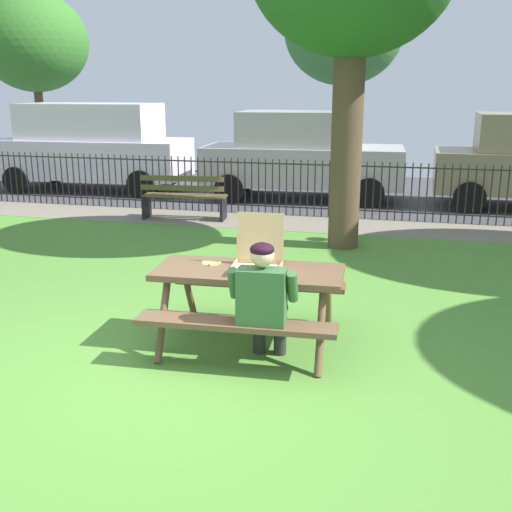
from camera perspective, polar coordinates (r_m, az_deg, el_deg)
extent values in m
cube|color=#548D36|center=(6.90, -2.89, -5.59)|extent=(28.00, 11.25, 0.02)
cube|color=gray|center=(11.51, 4.17, 3.00)|extent=(28.00, 1.40, 0.01)
cube|color=#424247|center=(15.14, 6.61, 5.92)|extent=(28.00, 6.07, 0.01)
cube|color=brown|center=(5.91, -0.67, -1.50)|extent=(1.84, 0.85, 0.06)
cube|color=brown|center=(5.46, -1.94, -6.32)|extent=(1.81, 0.37, 0.05)
cube|color=brown|center=(6.56, 0.39, -2.52)|extent=(1.81, 0.37, 0.05)
cylinder|color=brown|center=(5.85, -8.62, -5.86)|extent=(0.09, 0.44, 0.74)
cylinder|color=brown|center=(6.59, -6.24, -3.32)|extent=(0.09, 0.44, 0.74)
cylinder|color=brown|center=(5.55, 6.00, -6.95)|extent=(0.09, 0.44, 0.74)
cylinder|color=brown|center=(6.33, 6.68, -4.13)|extent=(0.09, 0.44, 0.74)
cube|color=tan|center=(5.83, -0.03, -1.38)|extent=(0.49, 0.49, 0.01)
cube|color=silver|center=(5.83, -0.03, -1.31)|extent=(0.45, 0.45, 0.00)
cube|color=tan|center=(5.61, -0.45, -1.75)|extent=(0.46, 0.04, 0.04)
cube|color=tan|center=(6.03, 0.36, -0.52)|extent=(0.46, 0.04, 0.04)
cube|color=tan|center=(5.86, -2.19, -1.00)|extent=(0.04, 0.46, 0.04)
cube|color=tan|center=(5.79, 2.16, -1.23)|extent=(0.04, 0.46, 0.04)
cube|color=tan|center=(5.99, 0.39, 1.84)|extent=(0.46, 0.09, 0.46)
cylinder|color=tan|center=(5.83, -0.03, -1.26)|extent=(0.39, 0.39, 0.01)
cylinder|color=#ECD574|center=(5.82, -0.03, -1.20)|extent=(0.36, 0.36, 0.00)
pyramid|color=#F6C86B|center=(6.13, -4.30, -0.57)|extent=(0.22, 0.21, 0.01)
cube|color=tan|center=(6.06, -3.82, -0.72)|extent=(0.11, 0.13, 0.02)
cylinder|color=#2A2A2A|center=(5.89, 0.31, -6.92)|extent=(0.12, 0.12, 0.44)
cylinder|color=#2A2A2A|center=(5.61, -0.09, -5.36)|extent=(0.17, 0.43, 0.15)
cylinder|color=#2A2A2A|center=(5.86, 2.24, -7.06)|extent=(0.12, 0.12, 0.44)
cylinder|color=#2A2A2A|center=(5.58, 1.94, -5.50)|extent=(0.17, 0.43, 0.15)
cube|color=#386638|center=(5.32, 0.53, -3.90)|extent=(0.43, 0.24, 0.52)
cylinder|color=#386638|center=(5.38, -2.09, -2.51)|extent=(0.10, 0.21, 0.31)
cylinder|color=#386638|center=(5.29, 3.41, -2.84)|extent=(0.10, 0.21, 0.31)
sphere|color=beige|center=(5.23, 0.58, 0.10)|extent=(0.21, 0.21, 0.21)
ellipsoid|color=black|center=(5.20, 0.56, 0.61)|extent=(0.21, 0.20, 0.12)
cylinder|color=#2D2823|center=(12.02, 4.85, 8.44)|extent=(22.58, 0.03, 0.03)
cylinder|color=#2D2823|center=(12.15, 4.76, 4.46)|extent=(22.58, 0.03, 0.03)
cylinder|color=#2D2823|center=(14.72, -22.23, 6.81)|extent=(0.02, 0.02, 1.10)
cylinder|color=#2D2823|center=(14.64, -21.78, 6.82)|extent=(0.02, 0.02, 1.10)
cylinder|color=#2D2823|center=(14.56, -21.33, 6.82)|extent=(0.02, 0.02, 1.10)
cylinder|color=#2D2823|center=(14.48, -20.87, 6.82)|extent=(0.02, 0.02, 1.10)
cylinder|color=#2D2823|center=(14.40, -20.40, 6.82)|extent=(0.02, 0.02, 1.10)
cylinder|color=#2D2823|center=(14.32, -19.94, 6.82)|extent=(0.02, 0.02, 1.10)
cylinder|color=#2D2823|center=(14.25, -19.46, 6.83)|extent=(0.02, 0.02, 1.10)
cylinder|color=#2D2823|center=(14.17, -18.98, 6.83)|extent=(0.02, 0.02, 1.10)
cylinder|color=#2D2823|center=(14.10, -18.50, 6.83)|extent=(0.02, 0.02, 1.10)
cylinder|color=#2D2823|center=(14.02, -18.01, 6.83)|extent=(0.02, 0.02, 1.10)
cylinder|color=#2D2823|center=(13.95, -17.52, 6.82)|extent=(0.02, 0.02, 1.10)
cylinder|color=#2D2823|center=(13.88, -17.02, 6.82)|extent=(0.02, 0.02, 1.10)
cylinder|color=#2D2823|center=(13.81, -16.51, 6.82)|extent=(0.02, 0.02, 1.10)
cylinder|color=#2D2823|center=(13.74, -16.00, 6.82)|extent=(0.02, 0.02, 1.10)
cylinder|color=#2D2823|center=(13.67, -15.49, 6.81)|extent=(0.02, 0.02, 1.10)
cylinder|color=#2D2823|center=(13.60, -14.97, 6.81)|extent=(0.02, 0.02, 1.10)
cylinder|color=#2D2823|center=(13.53, -14.44, 6.81)|extent=(0.02, 0.02, 1.10)
cylinder|color=#2D2823|center=(13.47, -13.91, 6.80)|extent=(0.02, 0.02, 1.10)
cylinder|color=#2D2823|center=(13.40, -13.38, 6.80)|extent=(0.02, 0.02, 1.10)
cylinder|color=#2D2823|center=(13.34, -12.84, 6.79)|extent=(0.02, 0.02, 1.10)
cylinder|color=#2D2823|center=(13.28, -12.29, 6.78)|extent=(0.02, 0.02, 1.10)
cylinder|color=#2D2823|center=(13.22, -11.74, 6.77)|extent=(0.02, 0.02, 1.10)
cylinder|color=#2D2823|center=(13.16, -11.19, 6.77)|extent=(0.02, 0.02, 1.10)
cylinder|color=#2D2823|center=(13.10, -10.63, 6.76)|extent=(0.02, 0.02, 1.10)
cylinder|color=#2D2823|center=(13.04, -10.06, 6.75)|extent=(0.02, 0.02, 1.10)
cylinder|color=#2D2823|center=(12.99, -9.49, 6.74)|extent=(0.02, 0.02, 1.10)
cylinder|color=#2D2823|center=(12.93, -8.92, 6.72)|extent=(0.02, 0.02, 1.10)
cylinder|color=#2D2823|center=(12.88, -8.34, 6.71)|extent=(0.02, 0.02, 1.10)
cylinder|color=#2D2823|center=(12.83, -7.75, 6.70)|extent=(0.02, 0.02, 1.10)
cylinder|color=#2D2823|center=(12.78, -7.16, 6.69)|extent=(0.02, 0.02, 1.10)
cylinder|color=#2D2823|center=(12.73, -6.57, 6.67)|extent=(0.02, 0.02, 1.10)
cylinder|color=#2D2823|center=(12.68, -5.97, 6.66)|extent=(0.02, 0.02, 1.10)
cylinder|color=#2D2823|center=(12.63, -5.37, 6.64)|extent=(0.02, 0.02, 1.10)
cylinder|color=#2D2823|center=(12.59, -4.76, 6.62)|extent=(0.02, 0.02, 1.10)
cylinder|color=#2D2823|center=(12.54, -4.15, 6.61)|extent=(0.02, 0.02, 1.10)
cylinder|color=#2D2823|center=(12.50, -3.53, 6.59)|extent=(0.02, 0.02, 1.10)
cylinder|color=#2D2823|center=(12.46, -2.91, 6.57)|extent=(0.02, 0.02, 1.10)
cylinder|color=#2D2823|center=(12.42, -2.29, 6.55)|extent=(0.02, 0.02, 1.10)
cylinder|color=#2D2823|center=(12.38, -1.66, 6.52)|extent=(0.02, 0.02, 1.10)
cylinder|color=#2D2823|center=(12.35, -1.03, 6.50)|extent=(0.02, 0.02, 1.10)
cylinder|color=#2D2823|center=(12.31, -0.39, 6.48)|extent=(0.02, 0.02, 1.10)
cylinder|color=#2D2823|center=(12.28, 0.24, 6.45)|extent=(0.02, 0.02, 1.10)
cylinder|color=#2D2823|center=(12.25, 0.89, 6.43)|extent=(0.02, 0.02, 1.10)
cylinder|color=#2D2823|center=(12.22, 1.53, 6.40)|extent=(0.02, 0.02, 1.10)
cylinder|color=#2D2823|center=(12.19, 2.18, 6.38)|extent=(0.02, 0.02, 1.10)
cylinder|color=#2D2823|center=(12.16, 2.83, 6.35)|extent=(0.02, 0.02, 1.10)
cylinder|color=#2D2823|center=(12.13, 3.48, 6.32)|extent=(0.02, 0.02, 1.10)
cylinder|color=#2D2823|center=(12.11, 4.14, 6.29)|extent=(0.02, 0.02, 1.10)
cylinder|color=#2D2823|center=(12.09, 4.80, 6.26)|extent=(0.02, 0.02, 1.10)
cylinder|color=#2D2823|center=(12.07, 5.46, 6.23)|extent=(0.02, 0.02, 1.10)
cylinder|color=#2D2823|center=(12.05, 6.12, 6.19)|extent=(0.02, 0.02, 1.10)
cylinder|color=#2D2823|center=(12.03, 6.79, 6.16)|extent=(0.02, 0.02, 1.10)
cylinder|color=#2D2823|center=(12.01, 7.45, 6.13)|extent=(0.02, 0.02, 1.10)
cylinder|color=#2D2823|center=(12.00, 8.12, 6.09)|extent=(0.02, 0.02, 1.10)
cylinder|color=#2D2823|center=(11.99, 8.79, 6.05)|extent=(0.02, 0.02, 1.10)
cylinder|color=#2D2823|center=(11.97, 9.46, 6.02)|extent=(0.02, 0.02, 1.10)
cylinder|color=#2D2823|center=(11.96, 10.14, 5.98)|extent=(0.02, 0.02, 1.10)
cylinder|color=#2D2823|center=(11.96, 10.81, 5.94)|extent=(0.02, 0.02, 1.10)
cylinder|color=#2D2823|center=(11.95, 11.48, 5.90)|extent=(0.02, 0.02, 1.10)
cylinder|color=#2D2823|center=(11.95, 12.16, 5.86)|extent=(0.02, 0.02, 1.10)
cylinder|color=#2D2823|center=(11.94, 12.83, 5.82)|extent=(0.02, 0.02, 1.10)
cylinder|color=#2D2823|center=(11.94, 13.51, 5.78)|extent=(0.02, 0.02, 1.10)
cylinder|color=#2D2823|center=(11.94, 14.18, 5.73)|extent=(0.02, 0.02, 1.10)
cylinder|color=#2D2823|center=(11.94, 14.86, 5.69)|extent=(0.02, 0.02, 1.10)
cylinder|color=#2D2823|center=(11.95, 15.53, 5.64)|extent=(0.02, 0.02, 1.10)
cylinder|color=#2D2823|center=(11.95, 16.21, 5.60)|extent=(0.02, 0.02, 1.10)
cylinder|color=#2D2823|center=(11.96, 16.88, 5.55)|extent=(0.02, 0.02, 1.10)
cylinder|color=#2D2823|center=(11.97, 17.55, 5.51)|extent=(0.02, 0.02, 1.10)
cylinder|color=#2D2823|center=(11.98, 18.22, 5.46)|extent=(0.02, 0.02, 1.10)
cylinder|color=#2D2823|center=(11.99, 18.89, 5.41)|extent=(0.02, 0.02, 1.10)
cylinder|color=#2D2823|center=(12.00, 19.56, 5.36)|extent=(0.02, 0.02, 1.10)
cylinder|color=#2D2823|center=(12.02, 20.23, 5.31)|extent=(0.02, 0.02, 1.10)
cylinder|color=#2D2823|center=(12.03, 20.89, 5.26)|extent=(0.02, 0.02, 1.10)
cylinder|color=#2D2823|center=(12.05, 21.55, 5.21)|extent=(0.02, 0.02, 1.10)
cylinder|color=#2D2823|center=(12.07, 22.21, 5.16)|extent=(0.02, 0.02, 1.10)
cube|color=brown|center=(12.07, -6.42, 5.67)|extent=(1.60, 0.24, 0.04)
cube|color=brown|center=(11.94, -6.59, 5.56)|extent=(1.60, 0.24, 0.04)
cube|color=brown|center=(11.81, -6.77, 5.44)|extent=(1.60, 0.24, 0.04)
cube|color=brown|center=(11.72, -6.88, 6.26)|extent=(1.60, 0.20, 0.11)
cube|color=brown|center=(11.69, -6.90, 7.13)|extent=(1.60, 0.20, 0.11)
cube|color=black|center=(11.75, -3.04, 4.39)|extent=(0.09, 0.44, 0.44)
cube|color=black|center=(12.15, -10.09, 4.54)|extent=(0.09, 0.44, 0.44)
cylinder|color=brown|center=(9.66, 8.35, 9.79)|extent=(0.48, 0.48, 3.08)
cube|color=white|center=(15.71, -14.85, 8.79)|extent=(4.67, 2.03, 0.90)
cube|color=white|center=(15.64, -15.07, 11.95)|extent=(3.26, 1.75, 0.84)
cube|color=#262D38|center=(15.21, -11.48, 12.08)|extent=(0.11, 1.56, 0.71)
cylinder|color=black|center=(14.30, -10.66, 6.53)|extent=(0.64, 0.14, 0.64)
cylinder|color=black|center=(16.00, -8.20, 7.55)|extent=(0.64, 0.14, 0.64)
cylinder|color=black|center=(15.74, -21.36, 6.53)|extent=(0.64, 0.14, 0.64)
cylinder|color=black|center=(17.30, -18.10, 7.54)|extent=(0.64, 0.14, 0.64)
cube|color=#BDB4B6|center=(14.00, 4.34, 8.38)|extent=(4.49, 2.05, 0.84)
cube|color=#BDB4B6|center=(13.94, 3.99, 11.66)|extent=(2.69, 1.73, 0.76)
cube|color=#262D38|center=(13.86, 7.95, 11.53)|extent=(0.13, 1.53, 0.65)
cylinder|color=black|center=(13.09, 10.40, 5.74)|extent=(0.65, 0.15, 0.64)
cylinder|color=black|center=(14.87, 10.48, 6.87)|extent=(0.65, 0.15, 0.64)
cylinder|color=black|center=(13.44, -2.52, 6.22)|extent=(0.65, 0.15, 0.64)
cylinder|color=black|center=(15.18, -0.97, 7.29)|extent=(0.65, 0.15, 0.64)
cylinder|color=black|center=(13.06, 19.16, 5.12)|extent=(0.64, 0.12, 0.64)
cylinder|color=black|center=(14.84, 18.70, 6.30)|extent=(0.64, 0.12, 0.64)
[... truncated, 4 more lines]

